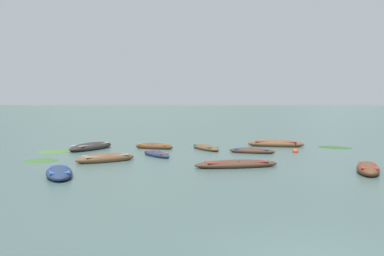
# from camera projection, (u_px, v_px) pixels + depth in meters

# --- Properties ---
(ground_plane) EXTENTS (6000.00, 6000.00, 0.00)m
(ground_plane) POSITION_uv_depth(u_px,v_px,m) (172.00, 105.00, 1504.27)
(ground_plane) COLOR #425B56
(mountain_2) EXTENTS (1901.51, 1901.51, 520.57)m
(mountain_2) POSITION_uv_depth(u_px,v_px,m) (146.00, 55.00, 2204.65)
(mountain_2) COLOR slate
(mountain_2) RESTS_ON ground
(mountain_3) EXTENTS (1305.34, 1305.34, 487.29)m
(mountain_3) POSITION_uv_depth(u_px,v_px,m) (333.00, 62.00, 2394.00)
(mountain_3) COLOR slate
(mountain_3) RESTS_ON ground
(rowboat_0) EXTENTS (3.27, 2.04, 0.47)m
(rowboat_0) POSITION_uv_depth(u_px,v_px,m) (252.00, 151.00, 28.67)
(rowboat_0) COLOR #4C3323
(rowboat_0) RESTS_ON ground
(rowboat_1) EXTENTS (3.66, 2.86, 0.61)m
(rowboat_1) POSITION_uv_depth(u_px,v_px,m) (106.00, 158.00, 24.38)
(rowboat_1) COLOR brown
(rowboat_1) RESTS_ON ground
(rowboat_2) EXTENTS (4.67, 1.75, 0.50)m
(rowboat_2) POSITION_uv_depth(u_px,v_px,m) (236.00, 164.00, 22.23)
(rowboat_2) COLOR #4C3323
(rowboat_2) RESTS_ON ground
(rowboat_3) EXTENTS (4.58, 2.43, 0.66)m
(rowboat_3) POSITION_uv_depth(u_px,v_px,m) (276.00, 144.00, 33.09)
(rowboat_3) COLOR brown
(rowboat_3) RESTS_ON ground
(rowboat_4) EXTENTS (2.23, 3.05, 0.41)m
(rowboat_4) POSITION_uv_depth(u_px,v_px,m) (156.00, 154.00, 26.88)
(rowboat_4) COLOR navy
(rowboat_4) RESTS_ON ground
(rowboat_5) EXTENTS (2.18, 3.48, 0.62)m
(rowboat_5) POSITION_uv_depth(u_px,v_px,m) (368.00, 169.00, 20.47)
(rowboat_5) COLOR brown
(rowboat_5) RESTS_ON ground
(rowboat_6) EXTENTS (2.10, 3.69, 0.55)m
(rowboat_6) POSITION_uv_depth(u_px,v_px,m) (59.00, 173.00, 19.39)
(rowboat_6) COLOR navy
(rowboat_6) RESTS_ON ground
(rowboat_7) EXTENTS (3.31, 4.72, 0.65)m
(rowboat_7) POSITION_uv_depth(u_px,v_px,m) (91.00, 147.00, 30.88)
(rowboat_7) COLOR #2D2826
(rowboat_7) RESTS_ON ground
(rowboat_8) EXTENTS (2.28, 3.76, 0.47)m
(rowboat_8) POSITION_uv_depth(u_px,v_px,m) (206.00, 148.00, 30.82)
(rowboat_8) COLOR brown
(rowboat_8) RESTS_ON ground
(rowboat_10) EXTENTS (3.19, 2.13, 0.54)m
(rowboat_10) POSITION_uv_depth(u_px,v_px,m) (154.00, 146.00, 31.43)
(rowboat_10) COLOR brown
(rowboat_10) RESTS_ON ground
(mooring_buoy) EXTENTS (0.40, 0.40, 0.82)m
(mooring_buoy) POSITION_uv_depth(u_px,v_px,m) (296.00, 151.00, 28.98)
(mooring_buoy) COLOR #DB4C1E
(mooring_buoy) RESTS_ON ground
(weed_patch_0) EXTENTS (3.27, 3.31, 0.14)m
(weed_patch_0) POSITION_uv_depth(u_px,v_px,m) (335.00, 148.00, 32.16)
(weed_patch_0) COLOR #2D5628
(weed_patch_0) RESTS_ON ground
(weed_patch_1) EXTENTS (2.87, 2.76, 0.14)m
(weed_patch_1) POSITION_uv_depth(u_px,v_px,m) (56.00, 152.00, 29.51)
(weed_patch_1) COLOR #477033
(weed_patch_1) RESTS_ON ground
(weed_patch_2) EXTENTS (2.50, 2.46, 0.14)m
(weed_patch_2) POSITION_uv_depth(u_px,v_px,m) (41.00, 161.00, 24.79)
(weed_patch_2) COLOR #38662D
(weed_patch_2) RESTS_ON ground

